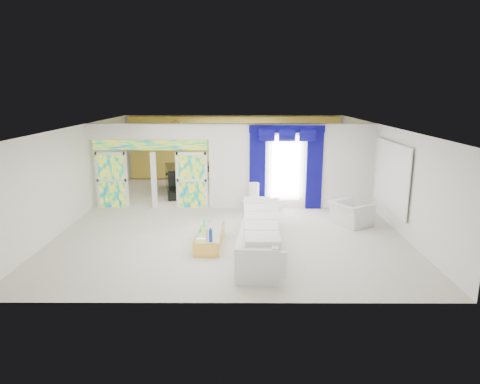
{
  "coord_description": "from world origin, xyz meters",
  "views": [
    {
      "loc": [
        0.35,
        -13.51,
        4.08
      ],
      "look_at": [
        0.3,
        -1.2,
        1.1
      ],
      "focal_mm": 31.24,
      "sensor_mm": 36.0,
      "label": 1
    }
  ],
  "objects_px": {
    "console_table": "(262,205)",
    "grand_piano": "(185,178)",
    "coffee_table": "(210,238)",
    "armchair": "(351,213)",
    "white_sofa": "(260,235)"
  },
  "relations": [
    {
      "from": "white_sofa",
      "to": "grand_piano",
      "type": "distance_m",
      "value": 7.4
    },
    {
      "from": "white_sofa",
      "to": "armchair",
      "type": "xyz_separation_m",
      "value": [
        2.93,
        2.13,
        -0.05
      ]
    },
    {
      "from": "white_sofa",
      "to": "armchair",
      "type": "relative_size",
      "value": 3.86
    },
    {
      "from": "white_sofa",
      "to": "armchair",
      "type": "height_order",
      "value": "white_sofa"
    },
    {
      "from": "coffee_table",
      "to": "grand_piano",
      "type": "xyz_separation_m",
      "value": [
        -1.52,
        6.52,
        0.31
      ]
    },
    {
      "from": "coffee_table",
      "to": "armchair",
      "type": "bearing_deg",
      "value": 23.12
    },
    {
      "from": "console_table",
      "to": "grand_piano",
      "type": "relative_size",
      "value": 0.61
    },
    {
      "from": "armchair",
      "to": "coffee_table",
      "type": "bearing_deg",
      "value": 82.55
    },
    {
      "from": "white_sofa",
      "to": "console_table",
      "type": "distance_m",
      "value": 3.7
    },
    {
      "from": "console_table",
      "to": "grand_piano",
      "type": "height_order",
      "value": "grand_piano"
    },
    {
      "from": "grand_piano",
      "to": "white_sofa",
      "type": "bearing_deg",
      "value": -80.44
    },
    {
      "from": "coffee_table",
      "to": "console_table",
      "type": "bearing_deg",
      "value": 64.97
    },
    {
      "from": "coffee_table",
      "to": "console_table",
      "type": "xyz_separation_m",
      "value": [
        1.58,
        3.39,
        0.01
      ]
    },
    {
      "from": "coffee_table",
      "to": "grand_piano",
      "type": "bearing_deg",
      "value": 103.07
    },
    {
      "from": "console_table",
      "to": "armchair",
      "type": "xyz_separation_m",
      "value": [
        2.69,
        -1.56,
        0.16
      ]
    }
  ]
}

